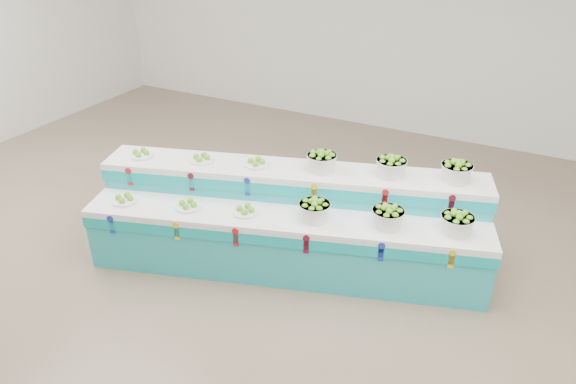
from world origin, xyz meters
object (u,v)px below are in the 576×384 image
Objects in this scene: basket_lower_left at (315,210)px; basket_upper_right at (456,171)px; plate_upper_mid at (202,158)px; display_stand at (288,221)px.

basket_lower_left is 1.00× the size of basket_upper_right.
basket_upper_right is (2.61, 0.79, 0.07)m from plate_upper_mid.
plate_upper_mid is at bearing -163.08° from basket_upper_right.
plate_upper_mid is at bearing 175.59° from basket_lower_left.
display_stand is at bearing -154.35° from basket_upper_right.
basket_lower_left is at bearing -142.40° from basket_upper_right.
basket_lower_left is 1.46m from plate_upper_mid.
plate_upper_mid is (-1.05, -0.05, 0.56)m from display_stand.
basket_upper_right is (1.17, 0.90, 0.30)m from basket_lower_left.
display_stand is 0.52m from basket_lower_left.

